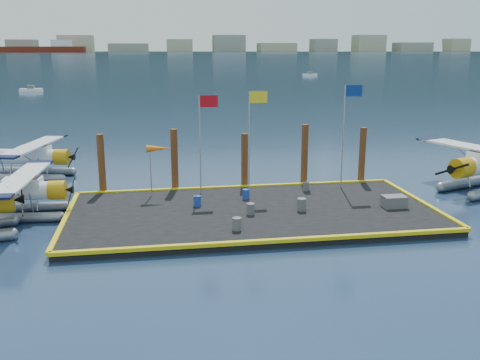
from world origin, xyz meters
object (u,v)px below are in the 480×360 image
at_px(drum_3, 237,224).
at_px(piling_1, 175,162).
at_px(drum_5, 246,194).
at_px(flagpole_yellow, 252,126).
at_px(flagpole_blue, 347,121).
at_px(piling_3, 304,157).
at_px(crate, 394,201).
at_px(windsock, 158,150).
at_px(piling_4, 362,157).
at_px(drum_0, 197,201).
at_px(seaplane_b, 17,194).
at_px(drum_1, 251,209).
at_px(drum_2, 302,205).
at_px(flagpole_red, 203,129).
at_px(seaplane_c, 30,159).
at_px(piling_0, 102,166).
at_px(piling_2, 245,163).
at_px(drum_4, 306,186).

height_order(drum_3, piling_1, piling_1).
height_order(drum_5, flagpole_yellow, flagpole_yellow).
distance_m(flagpole_blue, piling_3, 3.72).
relative_size(crate, windsock, 0.42).
distance_m(piling_1, piling_4, 12.50).
height_order(drum_0, crate, crate).
height_order(seaplane_b, drum_1, seaplane_b).
xyz_separation_m(drum_2, flagpole_red, (-4.94, 4.42, 3.65)).
distance_m(seaplane_c, windsock, 11.81).
xyz_separation_m(drum_3, flagpole_red, (-0.92, 7.01, 3.68)).
distance_m(flagpole_yellow, piling_1, 5.52).
xyz_separation_m(drum_0, drum_1, (2.71, -2.04, 0.01)).
height_order(seaplane_c, drum_0, seaplane_c).
bearing_deg(crate, seaplane_c, 151.16).
relative_size(piling_0, piling_3, 0.93).
distance_m(drum_1, drum_2, 2.90).
bearing_deg(flagpole_red, flagpole_yellow, 0.00).
xyz_separation_m(drum_5, flagpole_red, (-2.33, 1.62, 3.70)).
distance_m(crate, flagpole_yellow, 9.41).
xyz_separation_m(seaplane_b, piling_4, (21.29, 3.42, 0.65)).
bearing_deg(piling_2, flagpole_blue, -14.48).
xyz_separation_m(seaplane_c, piling_1, (9.98, -5.89, 0.67)).
relative_size(seaplane_c, flagpole_yellow, 1.49).
bearing_deg(piling_1, piling_4, 0.00).
height_order(drum_2, drum_3, drum_2).
bearing_deg(flagpole_blue, piling_3, 143.93).
relative_size(drum_4, drum_5, 0.93).
bearing_deg(seaplane_c, piling_3, 84.86).
relative_size(seaplane_b, piling_0, 2.18).
bearing_deg(flagpole_red, seaplane_c, 147.37).
bearing_deg(piling_4, piling_3, 180.00).
height_order(seaplane_c, flagpole_blue, flagpole_blue).
bearing_deg(crate, piling_1, 152.60).
distance_m(piling_1, piling_2, 4.50).
relative_size(drum_1, piling_2, 0.16).
relative_size(seaplane_b, piling_3, 2.02).
xyz_separation_m(seaplane_c, drum_3, (12.61, -14.50, -0.71)).
bearing_deg(windsock, crate, -19.52).
xyz_separation_m(drum_2, piling_0, (-11.15, 6.02, 1.25)).
xyz_separation_m(crate, piling_1, (-11.98, 6.21, 1.38)).
relative_size(drum_1, crate, 0.47).
bearing_deg(flagpole_red, drum_5, -34.84).
bearing_deg(drum_2, piling_3, 72.92).
bearing_deg(piling_4, crate, -94.77).
bearing_deg(seaplane_b, piling_3, 104.80).
relative_size(windsock, piling_3, 0.73).
relative_size(seaplane_b, crate, 6.72).
height_order(drum_0, piling_3, piling_3).
relative_size(seaplane_c, flagpole_red, 1.54).
bearing_deg(seaplane_b, drum_4, 98.42).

